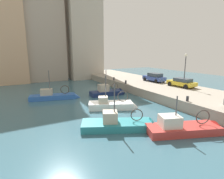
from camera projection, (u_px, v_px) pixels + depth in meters
The scene contains 16 objects.
water_surface at pixel (100, 107), 20.93m from camera, with size 80.00×80.00×0.00m, color #386070.
quay_wall at pixel (172, 92), 26.16m from camera, with size 9.00×56.00×1.20m, color #9E9384.
fishing_boat_white at pixel (114, 108), 20.41m from camera, with size 5.94×3.90×4.59m.
fishing_boat_navy at pixel (109, 94), 26.81m from camera, with size 5.70×2.36×4.58m.
fishing_boat_blue at pixel (56, 98), 24.48m from camera, with size 6.87×3.09×4.67m.
fishing_boat_red at pixel (187, 131), 14.26m from camera, with size 6.74×3.96×3.91m.
fishing_boat_teal at pixel (122, 127), 15.04m from camera, with size 6.82×4.51×4.70m.
parked_car_yellow at pixel (182, 82), 26.56m from camera, with size 2.30×4.26×1.30m.
parked_car_blue at pixel (154, 77), 31.18m from camera, with size 2.16×4.18×1.49m.
mooring_bollard_south at pixel (187, 99), 18.88m from camera, with size 0.28×0.28×0.55m, color #2D2D33.
mooring_bollard_mid at pixel (126, 82), 29.21m from camera, with size 0.28×0.28×0.55m, color #2D2D33.
mooring_bollard_north at pixel (114, 79), 32.65m from camera, with size 0.28×0.28×0.55m, color #2D2D33.
quay_streetlamp at pixel (185, 65), 25.44m from camera, with size 0.36×0.36×4.83m.
waterfront_building_west at pixel (3, 30), 35.79m from camera, with size 7.88×8.99×20.97m.
waterfront_building_west_mid at pixel (38, 25), 38.94m from camera, with size 10.18×8.29×24.10m.
waterfront_building_central at pixel (82, 31), 42.71m from camera, with size 7.65×9.16×21.99m.
Camera 1 is at (-8.34, -18.28, 6.35)m, focal length 28.76 mm.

